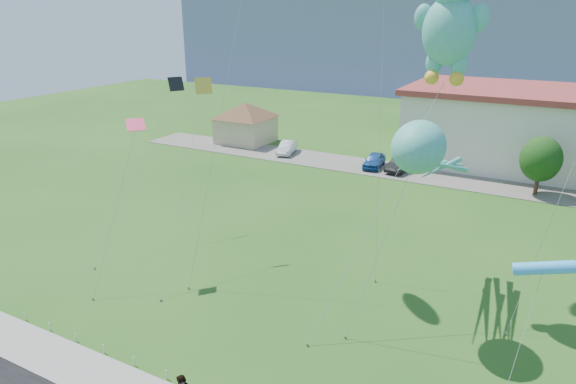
{
  "coord_description": "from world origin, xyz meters",
  "views": [
    {
      "loc": [
        11.09,
        -15.62,
        16.06
      ],
      "look_at": [
        -1.69,
        8.0,
        6.45
      ],
      "focal_mm": 32.0,
      "sensor_mm": 36.0,
      "label": 1
    }
  ],
  "objects_px": {
    "pavilion": "(246,119)",
    "teddy_bear_kite": "(450,22)",
    "parked_car_blue": "(374,160)",
    "parked_car_black": "(401,163)",
    "octopus_kite": "(424,156)",
    "parked_car_silver": "(287,147)"
  },
  "relations": [
    {
      "from": "pavilion",
      "to": "teddy_bear_kite",
      "type": "bearing_deg",
      "value": -40.93
    },
    {
      "from": "parked_car_blue",
      "to": "parked_car_black",
      "type": "height_order",
      "value": "parked_car_black"
    },
    {
      "from": "parked_car_blue",
      "to": "octopus_kite",
      "type": "relative_size",
      "value": 0.4
    },
    {
      "from": "parked_car_black",
      "to": "teddy_bear_kite",
      "type": "xyz_separation_m",
      "value": [
        8.24,
        -22.6,
        14.61
      ]
    },
    {
      "from": "parked_car_black",
      "to": "parked_car_silver",
      "type": "bearing_deg",
      "value": -172.87
    },
    {
      "from": "parked_car_blue",
      "to": "octopus_kite",
      "type": "xyz_separation_m",
      "value": [
        11.05,
        -25.24,
        8.19
      ]
    },
    {
      "from": "parked_car_silver",
      "to": "octopus_kite",
      "type": "relative_size",
      "value": 0.39
    },
    {
      "from": "parked_car_silver",
      "to": "teddy_bear_kite",
      "type": "bearing_deg",
      "value": -57.97
    },
    {
      "from": "parked_car_blue",
      "to": "teddy_bear_kite",
      "type": "relative_size",
      "value": 0.24
    },
    {
      "from": "parked_car_silver",
      "to": "parked_car_blue",
      "type": "bearing_deg",
      "value": -13.95
    },
    {
      "from": "parked_car_blue",
      "to": "teddy_bear_kite",
      "type": "height_order",
      "value": "teddy_bear_kite"
    },
    {
      "from": "pavilion",
      "to": "teddy_bear_kite",
      "type": "height_order",
      "value": "teddy_bear_kite"
    },
    {
      "from": "pavilion",
      "to": "parked_car_black",
      "type": "relative_size",
      "value": 1.95
    },
    {
      "from": "parked_car_blue",
      "to": "octopus_kite",
      "type": "distance_m",
      "value": 28.75
    },
    {
      "from": "pavilion",
      "to": "parked_car_blue",
      "type": "relative_size",
      "value": 2.1
    },
    {
      "from": "parked_car_silver",
      "to": "parked_car_black",
      "type": "relative_size",
      "value": 0.91
    },
    {
      "from": "parked_car_silver",
      "to": "parked_car_blue",
      "type": "relative_size",
      "value": 0.98
    },
    {
      "from": "octopus_kite",
      "to": "teddy_bear_kite",
      "type": "height_order",
      "value": "teddy_bear_kite"
    },
    {
      "from": "parked_car_black",
      "to": "octopus_kite",
      "type": "relative_size",
      "value": 0.43
    },
    {
      "from": "parked_car_blue",
      "to": "parked_car_black",
      "type": "relative_size",
      "value": 0.93
    },
    {
      "from": "parked_car_blue",
      "to": "teddy_bear_kite",
      "type": "xyz_separation_m",
      "value": [
        11.14,
        -22.51,
        14.64
      ]
    },
    {
      "from": "pavilion",
      "to": "parked_car_blue",
      "type": "xyz_separation_m",
      "value": [
        18.13,
        -2.87,
        -2.22
      ]
    }
  ]
}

